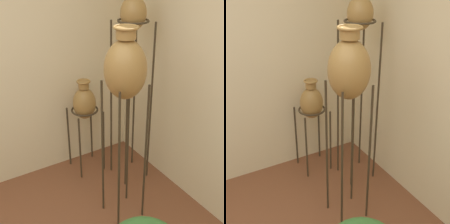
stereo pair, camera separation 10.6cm
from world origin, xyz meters
TOP-DOWN VIEW (x-y plane):
  - vase_stand_tall at (1.55, 1.28)m, footprint 0.31×0.31m
  - vase_stand_medium at (1.16, 0.81)m, footprint 0.34×0.34m
  - vase_stand_short at (1.20, 1.64)m, footprint 0.31×0.31m

SIDE VIEW (x-z plane):
  - vase_stand_short at x=1.20m, z-range 0.27..1.36m
  - vase_stand_medium at x=1.16m, z-range 0.54..2.33m
  - vase_stand_tall at x=1.55m, z-range 0.67..2.68m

